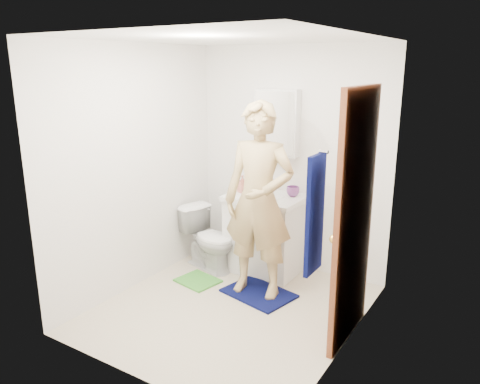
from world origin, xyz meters
name	(u,v)px	position (x,y,z in m)	size (l,w,h in m)	color
floor	(231,309)	(0.00, 0.00, -0.01)	(2.20, 2.40, 0.02)	beige
ceiling	(229,37)	(0.00, 0.00, 2.41)	(2.20, 2.40, 0.02)	white
wall_back	(291,160)	(0.00, 1.21, 1.20)	(2.20, 0.02, 2.40)	white
wall_front	(129,222)	(0.00, -1.21, 1.20)	(2.20, 0.02, 2.40)	white
wall_left	(136,169)	(-1.11, 0.00, 1.20)	(0.02, 2.40, 2.40)	white
wall_right	(355,203)	(1.11, 0.00, 1.20)	(0.02, 2.40, 2.40)	white
vanity_cabinet	(265,235)	(-0.15, 0.91, 0.40)	(0.75, 0.55, 0.80)	white
countertop	(265,198)	(-0.15, 0.91, 0.83)	(0.79, 0.59, 0.05)	white
sink_basin	(265,197)	(-0.15, 0.91, 0.84)	(0.40, 0.40, 0.03)	white
faucet	(274,187)	(-0.15, 1.09, 0.91)	(0.03, 0.03, 0.12)	silver
medicine_cabinet	(277,123)	(-0.15, 1.14, 1.60)	(0.50, 0.12, 0.70)	white
mirror_panel	(274,123)	(-0.15, 1.08, 1.60)	(0.46, 0.01, 0.66)	white
door	(354,219)	(1.07, 0.15, 1.02)	(0.05, 0.80, 2.05)	brown
door_knob	(334,239)	(1.03, -0.17, 0.95)	(0.07, 0.07, 0.07)	gold
towel	(315,215)	(1.03, -0.57, 1.25)	(0.03, 0.24, 0.80)	#060C3F
towel_hook	(324,152)	(1.07, -0.57, 1.67)	(0.02, 0.02, 0.06)	silver
toilet	(209,239)	(-0.70, 0.64, 0.34)	(0.38, 0.67, 0.68)	white
bath_mat	(259,293)	(0.09, 0.37, 0.01)	(0.66, 0.47, 0.02)	#060C3F
green_rug	(198,281)	(-0.59, 0.28, 0.01)	(0.41, 0.34, 0.02)	green
soap_dispenser	(242,184)	(-0.43, 0.90, 0.94)	(0.09, 0.09, 0.19)	#C46C5B
toothbrush_cup	(293,191)	(0.11, 1.05, 0.90)	(0.14, 0.14, 0.11)	#7A3E89
man	(259,201)	(0.07, 0.39, 0.96)	(0.68, 0.45, 1.87)	tan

